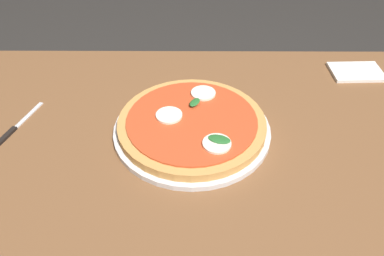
% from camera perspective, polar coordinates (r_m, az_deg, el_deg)
% --- Properties ---
extents(dining_table, '(1.26, 0.80, 0.73)m').
position_cam_1_polar(dining_table, '(0.84, 4.22, -8.74)').
color(dining_table, brown).
rests_on(dining_table, ground_plane).
extents(serving_tray, '(0.33, 0.33, 0.01)m').
position_cam_1_polar(serving_tray, '(0.79, -0.00, -0.22)').
color(serving_tray, silver).
rests_on(serving_tray, dining_table).
extents(pizza, '(0.31, 0.31, 0.03)m').
position_cam_1_polar(pizza, '(0.78, -0.00, 0.78)').
color(pizza, tan).
rests_on(pizza, serving_tray).
extents(napkin, '(0.13, 0.09, 0.01)m').
position_cam_1_polar(napkin, '(1.07, 23.80, 7.85)').
color(napkin, white).
rests_on(napkin, dining_table).
extents(knife, '(0.06, 0.16, 0.01)m').
position_cam_1_polar(knife, '(0.88, -25.75, -0.34)').
color(knife, black).
rests_on(knife, dining_table).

